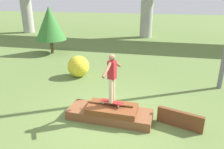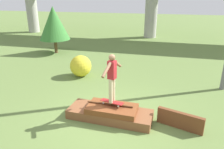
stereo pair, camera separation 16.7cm
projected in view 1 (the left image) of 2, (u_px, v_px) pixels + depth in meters
name	position (u px, v px, depth m)	size (l,w,h in m)	color
ground_plane	(110.00, 118.00, 7.11)	(80.00, 80.00, 0.00)	olive
scrap_pile	(110.00, 113.00, 7.02)	(2.76, 1.10, 0.53)	brown
scrap_plank_loose	(180.00, 119.00, 6.56)	(1.35, 0.55, 0.52)	brown
skateboard	(112.00, 102.00, 6.87)	(0.77, 0.37, 0.09)	maroon
skater	(112.00, 75.00, 6.56)	(0.36, 1.17, 1.54)	#C6B78E
tree_behind_left	(50.00, 23.00, 14.18)	(1.99, 1.99, 3.07)	brown
bush_yellow_flowering	(78.00, 66.00, 10.52)	(1.04, 1.04, 1.04)	gold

